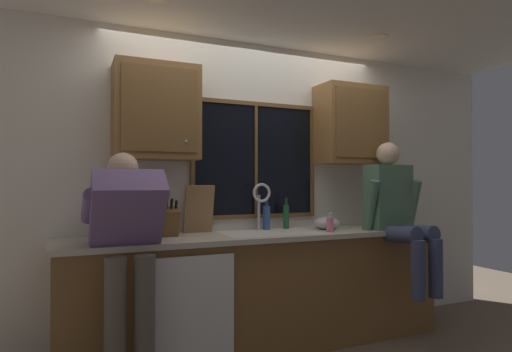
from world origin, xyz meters
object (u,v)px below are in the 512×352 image
Objects in this scene: knife_block at (170,222)px; soap_dispenser at (330,224)px; bottle_green_glass at (286,216)px; person_standing at (127,241)px; bottle_tall_clear at (266,217)px; cutting_board at (199,209)px; person_sitting_on_counter at (396,209)px; mixing_bowl at (326,223)px.

soap_dispenser is at bearing -9.94° from knife_block.
bottle_green_glass is (1.05, 0.12, 0.00)m from knife_block.
person_standing is 1.31m from bottle_tall_clear.
soap_dispenser is (1.01, -0.36, -0.13)m from cutting_board.
soap_dispenser is (1.28, -0.22, -0.05)m from knife_block.
cutting_board is at bearing 27.86° from knife_block.
person_sitting_on_counter is 4.69× the size of bottle_tall_clear.
person_sitting_on_counter is 1.90m from knife_block.
cutting_board is at bearing 177.89° from bottle_tall_clear.
bottle_tall_clear is at bearing 21.94° from person_standing.
bottle_green_glass is at bearing 152.86° from mixing_bowl.
person_sitting_on_counter is 0.62m from soap_dispenser.
bottle_tall_clear is (-0.42, 0.34, 0.05)m from soap_dispenser.
person_standing is 5.62× the size of bottle_green_glass.
mixing_bowl is (1.72, 0.33, 0.02)m from person_standing.
soap_dispenser is at bearing -19.82° from cutting_board.
bottle_tall_clear is (-0.19, -0.01, -0.00)m from bottle_green_glass.
mixing_bowl is (1.10, -0.18, -0.14)m from cutting_board.
mixing_bowl is 0.36m from bottle_green_glass.
person_standing reaches higher than bottle_tall_clear.
knife_block reaches higher than mixing_bowl.
knife_block is 0.31m from cutting_board.
knife_block is 1.30m from soap_dispenser.
bottle_green_glass reaches higher than bottle_tall_clear.
cutting_board is 1.43× the size of bottle_green_glass.
mixing_bowl is at bearing 10.99° from person_standing.
person_sitting_on_counter is at bearing -29.48° from bottle_green_glass.
bottle_tall_clear is (-0.51, 0.15, 0.06)m from mixing_bowl.
bottle_tall_clear is at bearing 7.88° from knife_block.
mixing_bowl is 0.86× the size of bottle_tall_clear.
person_standing reaches higher than bottle_green_glass.
person_standing reaches higher than soap_dispenser.
bottle_green_glass reaches higher than soap_dispenser.
person_standing is 1.75m from mixing_bowl.
person_sitting_on_counter is at bearing -24.31° from bottle_tall_clear.
knife_block is at bearing -173.23° from bottle_green_glass.
person_standing is 9.44× the size of soap_dispenser.
bottle_tall_clear is at bearing 163.03° from mixing_bowl.
bottle_green_glass is (1.41, 0.49, 0.08)m from person_standing.
bottle_green_glass is 1.02× the size of bottle_tall_clear.
bottle_tall_clear is at bearing 155.69° from person_sitting_on_counter.
knife_block is at bearing 170.06° from soap_dispenser.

